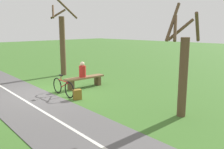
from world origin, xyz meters
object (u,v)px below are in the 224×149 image
at_px(tree_near_bench, 62,42).
at_px(backpack, 77,94).
at_px(person_seated, 82,70).
at_px(bicycle, 63,87).
at_px(bench, 85,80).
at_px(tree_far_left, 183,69).

bearing_deg(tree_near_bench, backpack, 61.36).
bearing_deg(person_seated, bicycle, 23.16).
height_order(bench, backpack, bench).
xyz_separation_m(person_seated, backpack, (1.33, 1.30, -0.63)).
bearing_deg(bicycle, backpack, 8.81).
relative_size(person_seated, tree_near_bench, 0.17).
relative_size(person_seated, backpack, 1.81).
distance_m(bench, tree_far_left, 5.21).
bearing_deg(tree_far_left, backpack, -72.33).
bearing_deg(backpack, tree_far_left, 107.67).
distance_m(bicycle, backpack, 0.87).
height_order(person_seated, bicycle, person_seated).
bearing_deg(person_seated, tree_far_left, 93.83).
bearing_deg(backpack, bicycle, -85.62).
relative_size(backpack, tree_far_left, 0.11).
relative_size(bicycle, backpack, 4.14).
relative_size(bench, bicycle, 1.24).
height_order(bench, bicycle, bicycle).
relative_size(bicycle, tree_far_left, 0.46).
distance_m(bench, bicycle, 1.57).
bearing_deg(bench, bicycle, 21.51).
xyz_separation_m(tree_near_bench, tree_far_left, (1.29, 8.35, -0.42)).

